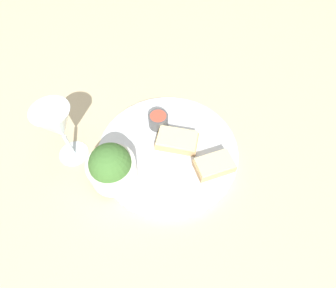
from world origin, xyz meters
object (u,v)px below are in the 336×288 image
salad_bowl (111,167)px  cheese_toast_near (177,140)px  sauce_ramekin (158,120)px  cheese_toast_far (214,165)px  wine_glass (58,126)px

salad_bowl → cheese_toast_near: salad_bowl is taller
sauce_ramekin → cheese_toast_near: (0.04, -0.06, -0.01)m
cheese_toast_far → wine_glass: 0.33m
cheese_toast_near → cheese_toast_far: same height
salad_bowl → sauce_ramekin: size_ratio=2.13×
sauce_ramekin → cheese_toast_far: sauce_ramekin is taller
salad_bowl → cheese_toast_near: 0.16m
cheese_toast_near → cheese_toast_far: size_ratio=1.16×
cheese_toast_far → wine_glass: wine_glass is taller
sauce_ramekin → cheese_toast_far: 0.17m
salad_bowl → sauce_ramekin: salad_bowl is taller
sauce_ramekin → cheese_toast_near: size_ratio=0.44×
sauce_ramekin → cheese_toast_near: bearing=-57.3°
salad_bowl → wine_glass: 0.13m
cheese_toast_near → wine_glass: (-0.24, 0.01, 0.08)m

